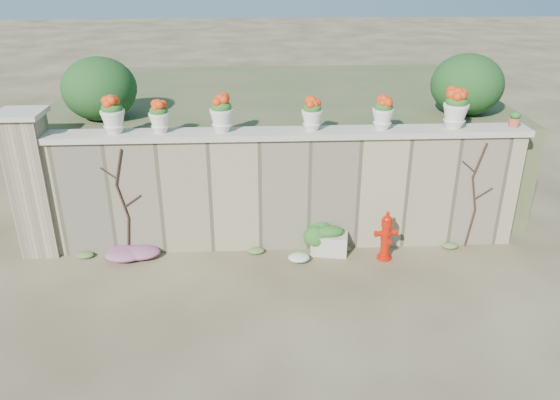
{
  "coord_description": "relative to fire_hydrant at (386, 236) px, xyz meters",
  "views": [
    {
      "loc": [
        -0.52,
        -6.71,
        4.7
      ],
      "look_at": [
        -0.09,
        1.4,
        1.04
      ],
      "focal_mm": 35.0,
      "sensor_mm": 36.0,
      "label": 1
    }
  ],
  "objects": [
    {
      "name": "fire_hydrant",
      "position": [
        0.0,
        0.0,
        0.0
      ],
      "size": [
        0.38,
        0.27,
        0.88
      ],
      "rotation": [
        0.0,
        0.0,
        0.12
      ],
      "color": "#B71607",
      "rests_on": "ground"
    },
    {
      "name": "urn_pot_0",
      "position": [
        -4.38,
        0.59,
        1.96
      ],
      "size": [
        0.38,
        0.38,
        0.6
      ],
      "color": "silver",
      "rests_on": "wall_cap"
    },
    {
      "name": "urn_pot_5",
      "position": [
        1.13,
        0.59,
        1.98
      ],
      "size": [
        0.41,
        0.41,
        0.64
      ],
      "color": "silver",
      "rests_on": "wall_cap"
    },
    {
      "name": "green_shrub",
      "position": [
        -1.03,
        0.34,
        -0.12
      ],
      "size": [
        0.67,
        0.6,
        0.64
      ],
      "primitive_type": "ellipsoid",
      "color": "#1E5119",
      "rests_on": "ground"
    },
    {
      "name": "white_flowers",
      "position": [
        -1.41,
        -0.08,
        -0.34
      ],
      "size": [
        0.57,
        0.46,
        0.21
      ],
      "primitive_type": "ellipsoid",
      "color": "white",
      "rests_on": "ground"
    },
    {
      "name": "ground",
      "position": [
        -1.66,
        -1.21,
        -0.44
      ],
      "size": [
        80.0,
        80.0,
        0.0
      ],
      "primitive_type": "plane",
      "color": "#473823",
      "rests_on": "ground"
    },
    {
      "name": "gate_pillar",
      "position": [
        -5.81,
        0.59,
        0.82
      ],
      "size": [
        0.72,
        0.72,
        2.48
      ],
      "color": "gray",
      "rests_on": "ground"
    },
    {
      "name": "back_shrub_right",
      "position": [
        1.74,
        1.79,
        2.11
      ],
      "size": [
        1.3,
        1.3,
        1.1
      ],
      "primitive_type": "ellipsoid",
      "color": "#143814",
      "rests_on": "raised_fill"
    },
    {
      "name": "wall_cap",
      "position": [
        -1.66,
        0.59,
        1.61
      ],
      "size": [
        8.1,
        0.52,
        0.1
      ],
      "primitive_type": "cube",
      "color": "#BCB19F",
      "rests_on": "stone_wall"
    },
    {
      "name": "magenta_clump",
      "position": [
        -4.27,
        0.23,
        -0.32
      ],
      "size": [
        0.89,
        0.59,
        0.24
      ],
      "primitive_type": "ellipsoid",
      "color": "#CA28A6",
      "rests_on": "ground"
    },
    {
      "name": "planter_box",
      "position": [
        -0.91,
        0.25,
        -0.21
      ],
      "size": [
        0.67,
        0.47,
        0.51
      ],
      "rotation": [
        0.0,
        0.0,
        -0.19
      ],
      "color": "#BCB19F",
      "rests_on": "ground"
    },
    {
      "name": "vine_left",
      "position": [
        -4.33,
        0.37,
        0.55
      ],
      "size": [
        0.6,
        0.04,
        1.91
      ],
      "color": "black",
      "rests_on": "ground"
    },
    {
      "name": "urn_pot_2",
      "position": [
        -2.67,
        0.59,
        1.95
      ],
      "size": [
        0.38,
        0.38,
        0.59
      ],
      "color": "silver",
      "rests_on": "wall_cap"
    },
    {
      "name": "back_shrub_left",
      "position": [
        -4.86,
        1.79,
        2.11
      ],
      "size": [
        1.3,
        1.3,
        1.1
      ],
      "primitive_type": "ellipsoid",
      "color": "#143814",
      "rests_on": "raised_fill"
    },
    {
      "name": "vine_right",
      "position": [
        1.57,
        0.37,
        0.55
      ],
      "size": [
        0.6,
        0.04,
        1.91
      ],
      "color": "black",
      "rests_on": "ground"
    },
    {
      "name": "urn_pot_1",
      "position": [
        -3.65,
        0.59,
        1.92
      ],
      "size": [
        0.33,
        0.33,
        0.52
      ],
      "color": "silver",
      "rests_on": "wall_cap"
    },
    {
      "name": "stone_wall",
      "position": [
        -1.66,
        0.59,
        0.56
      ],
      "size": [
        8.0,
        0.4,
        2.0
      ],
      "primitive_type": "cube",
      "color": "gray",
      "rests_on": "ground"
    },
    {
      "name": "terracotta_pot",
      "position": [
        2.14,
        0.59,
        1.77
      ],
      "size": [
        0.21,
        0.21,
        0.25
      ],
      "color": "#B25436",
      "rests_on": "wall_cap"
    },
    {
      "name": "urn_pot_3",
      "position": [
        -1.22,
        0.59,
        1.92
      ],
      "size": [
        0.34,
        0.34,
        0.53
      ],
      "color": "silver",
      "rests_on": "wall_cap"
    },
    {
      "name": "urn_pot_4",
      "position": [
        -0.07,
        0.59,
        1.93
      ],
      "size": [
        0.35,
        0.35,
        0.55
      ],
      "color": "silver",
      "rests_on": "wall_cap"
    },
    {
      "name": "raised_fill",
      "position": [
        -1.66,
        3.79,
        0.56
      ],
      "size": [
        9.0,
        6.0,
        2.0
      ],
      "primitive_type": "cube",
      "color": "#384C23",
      "rests_on": "ground"
    }
  ]
}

